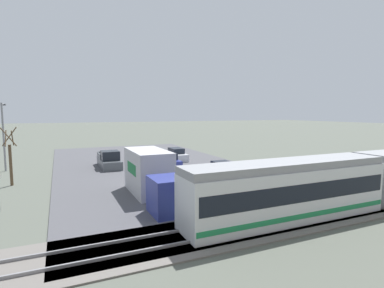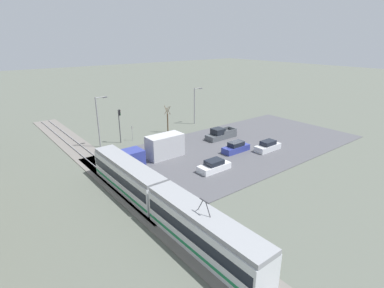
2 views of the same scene
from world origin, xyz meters
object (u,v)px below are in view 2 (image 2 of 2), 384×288
(pickup_truck, at_px, (221,134))
(street_tree, at_px, (168,120))
(street_lamp_mid_block, at_px, (99,119))
(no_parking_sign, at_px, (132,132))
(sedan_car_2, at_px, (214,166))
(light_rail_tram, at_px, (160,199))
(sedan_car_0, at_px, (268,146))
(traffic_light_pole, at_px, (120,122))
(box_truck, at_px, (158,149))
(sedan_car_1, at_px, (236,148))
(street_lamp_near_crossing, at_px, (195,103))

(pickup_truck, relative_size, street_tree, 1.15)
(street_lamp_mid_block, xyz_separation_m, no_parking_sign, (-0.32, -5.41, -3.12))
(no_parking_sign, bearing_deg, sedan_car_2, -171.86)
(light_rail_tram, distance_m, street_tree, 27.72)
(sedan_car_0, xyz_separation_m, street_lamp_mid_block, (17.86, 19.60, 3.96))
(traffic_light_pole, bearing_deg, light_rail_tram, 163.49)
(sedan_car_0, bearing_deg, box_truck, -116.81)
(sedan_car_1, xyz_separation_m, street_tree, (15.10, 2.39, 1.55))
(box_truck, xyz_separation_m, no_parking_sign, (9.83, -1.08, -0.05))
(street_lamp_mid_block, distance_m, no_parking_sign, 6.25)
(sedan_car_0, bearing_deg, street_lamp_near_crossing, 176.93)
(box_truck, relative_size, street_lamp_near_crossing, 1.26)
(sedan_car_0, xyz_separation_m, sedan_car_1, (2.66, 4.34, 0.02))
(sedan_car_2, height_order, street_lamp_mid_block, street_lamp_mid_block)
(box_truck, relative_size, sedan_car_0, 2.01)
(sedan_car_2, relative_size, street_lamp_near_crossing, 0.62)
(box_truck, distance_m, street_lamp_mid_block, 11.45)
(sedan_car_0, bearing_deg, street_tree, -159.25)
(box_truck, bearing_deg, no_parking_sign, -6.25)
(sedan_car_1, bearing_deg, street_lamp_near_crossing, 162.05)
(sedan_car_1, xyz_separation_m, no_parking_sign, (14.88, 9.85, 0.82))
(pickup_truck, height_order, sedan_car_1, pickup_truck)
(light_rail_tram, height_order, box_truck, light_rail_tram)
(light_rail_tram, xyz_separation_m, sedan_car_0, (4.75, -22.89, -1.02))
(sedan_car_0, bearing_deg, pickup_truck, -168.88)
(box_truck, distance_m, street_tree, 13.20)
(sedan_car_0, height_order, street_lamp_near_crossing, street_lamp_near_crossing)
(street_lamp_near_crossing, bearing_deg, street_tree, 100.75)
(traffic_light_pole, bearing_deg, sedan_car_2, -165.74)
(sedan_car_0, relative_size, street_lamp_mid_block, 0.56)
(sedan_car_0, distance_m, sedan_car_1, 5.09)
(traffic_light_pole, bearing_deg, box_truck, -174.51)
(light_rail_tram, distance_m, no_parking_sign, 23.93)
(light_rail_tram, xyz_separation_m, traffic_light_pole, (22.47, -6.66, 1.89))
(box_truck, bearing_deg, sedan_car_2, -155.77)
(light_rail_tram, bearing_deg, street_tree, -35.67)
(street_tree, height_order, no_parking_sign, street_tree)
(street_lamp_near_crossing, bearing_deg, sedan_car_1, 162.05)
(sedan_car_0, bearing_deg, sedan_car_2, -88.18)
(street_lamp_near_crossing, bearing_deg, sedan_car_2, 147.15)
(pickup_truck, xyz_separation_m, sedan_car_1, (-6.13, 2.61, -0.07))
(box_truck, height_order, sedan_car_1, box_truck)
(street_tree, bearing_deg, traffic_light_pole, 90.22)
(light_rail_tram, bearing_deg, box_truck, -31.46)
(sedan_car_2, xyz_separation_m, no_parking_sign, (17.91, 2.56, 0.87))
(street_lamp_near_crossing, relative_size, no_parking_sign, 2.81)
(light_rail_tram, height_order, street_lamp_mid_block, street_lamp_mid_block)
(street_lamp_near_crossing, bearing_deg, pickup_truck, 165.20)
(light_rail_tram, xyz_separation_m, sedan_car_2, (4.38, -11.26, -1.05))
(sedan_car_0, xyz_separation_m, no_parking_sign, (17.54, 14.19, 0.84))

